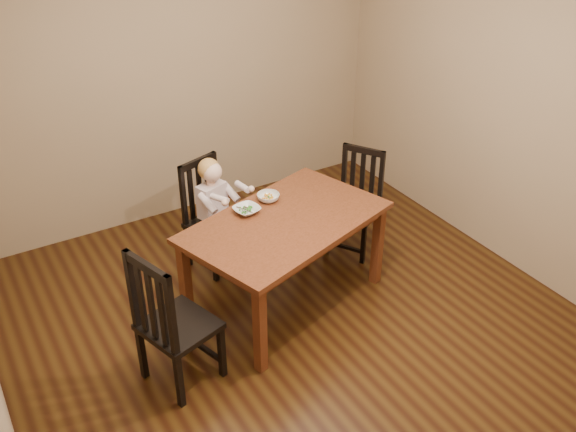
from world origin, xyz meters
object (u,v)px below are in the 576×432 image
dining_table (286,230)px  bowl_veg (268,197)px  bowl_peas (247,210)px  chair_child (211,216)px  toddler (214,204)px  chair_left (172,323)px  chair_right (356,203)px

dining_table → bowl_veg: bowl_veg is taller
bowl_peas → bowl_veg: 0.24m
bowl_veg → bowl_peas: bearing=-160.9°
chair_child → dining_table: bearing=90.3°
dining_table → toddler: 0.77m
bowl_peas → chair_left: bearing=-145.4°
dining_table → chair_left: bearing=-161.3°
chair_child → toddler: (0.01, -0.04, 0.14)m
chair_left → toddler: 1.36m
chair_left → chair_right: (1.97, 0.71, -0.06)m
chair_left → chair_right: chair_left is taller
chair_left → bowl_peas: 1.08m
dining_table → chair_child: chair_child is taller
chair_left → bowl_veg: (1.09, 0.67, 0.28)m
chair_right → toddler: bearing=41.0°
chair_right → toddler: (-1.15, 0.37, 0.15)m
chair_left → bowl_peas: bearing=107.5°
toddler → chair_left: bearing=35.2°
chair_child → chair_right: chair_child is taller
chair_right → bowl_veg: (-0.88, -0.04, 0.33)m
chair_child → chair_left: size_ratio=0.91×
chair_right → bowl_veg: size_ratio=5.27×
chair_right → toddler: chair_right is taller
dining_table → chair_right: bearing=21.4°
dining_table → chair_right: chair_right is taller
dining_table → bowl_peas: 0.32m
bowl_veg → dining_table: bearing=-95.9°
dining_table → bowl_veg: bearing=84.1°
bowl_peas → bowl_veg: bowl_veg is taller
chair_child → toddler: 0.14m
chair_child → chair_right: 1.24m
bowl_peas → dining_table: bearing=-50.1°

